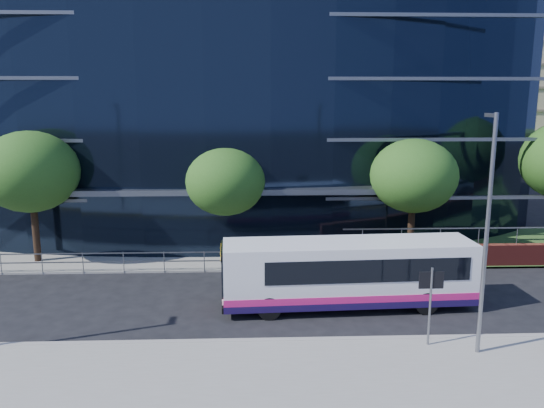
{
  "coord_description": "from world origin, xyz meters",
  "views": [
    {
      "loc": [
        -1.58,
        -18.53,
        8.56
      ],
      "look_at": [
        -0.57,
        8.0,
        3.28
      ],
      "focal_mm": 35.0,
      "sensor_mm": 36.0,
      "label": 1
    }
  ],
  "objects_px": {
    "tree_dist_e": "(481,135)",
    "streetlight_east": "(487,229)",
    "street_sign": "(431,290)",
    "city_bus": "(350,273)",
    "tree_far_a": "(30,172)",
    "tree_far_c": "(414,176)",
    "tree_far_b": "(225,182)"
  },
  "relations": [
    {
      "from": "tree_far_b",
      "to": "tree_far_c",
      "type": "relative_size",
      "value": 0.93
    },
    {
      "from": "street_sign",
      "to": "tree_far_b",
      "type": "bearing_deg",
      "value": 124.08
    },
    {
      "from": "tree_far_b",
      "to": "streetlight_east",
      "type": "bearing_deg",
      "value": -52.37
    },
    {
      "from": "street_sign",
      "to": "tree_far_c",
      "type": "distance_m",
      "value": 11.14
    },
    {
      "from": "tree_far_b",
      "to": "tree_far_c",
      "type": "bearing_deg",
      "value": -2.86
    },
    {
      "from": "tree_far_c",
      "to": "tree_dist_e",
      "type": "distance_m",
      "value": 35.36
    },
    {
      "from": "street_sign",
      "to": "tree_far_b",
      "type": "height_order",
      "value": "tree_far_b"
    },
    {
      "from": "streetlight_east",
      "to": "tree_dist_e",
      "type": "bearing_deg",
      "value": 66.89
    },
    {
      "from": "streetlight_east",
      "to": "tree_far_c",
      "type": "bearing_deg",
      "value": 84.89
    },
    {
      "from": "tree_dist_e",
      "to": "city_bus",
      "type": "relative_size",
      "value": 0.62
    },
    {
      "from": "tree_dist_e",
      "to": "streetlight_east",
      "type": "relative_size",
      "value": 0.81
    },
    {
      "from": "street_sign",
      "to": "city_bus",
      "type": "height_order",
      "value": "street_sign"
    },
    {
      "from": "street_sign",
      "to": "tree_dist_e",
      "type": "xyz_separation_m",
      "value": [
        19.5,
        41.59,
        2.39
      ]
    },
    {
      "from": "tree_far_c",
      "to": "streetlight_east",
      "type": "distance_m",
      "value": 11.22
    },
    {
      "from": "tree_far_a",
      "to": "tree_dist_e",
      "type": "bearing_deg",
      "value": 39.96
    },
    {
      "from": "street_sign",
      "to": "tree_far_a",
      "type": "xyz_separation_m",
      "value": [
        -17.5,
        10.59,
        2.71
      ]
    },
    {
      "from": "tree_far_a",
      "to": "tree_far_c",
      "type": "height_order",
      "value": "tree_far_a"
    },
    {
      "from": "tree_far_b",
      "to": "city_bus",
      "type": "distance_m",
      "value": 9.44
    },
    {
      "from": "tree_far_a",
      "to": "city_bus",
      "type": "height_order",
      "value": "tree_far_a"
    },
    {
      "from": "street_sign",
      "to": "streetlight_east",
      "type": "height_order",
      "value": "streetlight_east"
    },
    {
      "from": "tree_far_c",
      "to": "streetlight_east",
      "type": "relative_size",
      "value": 0.81
    },
    {
      "from": "tree_far_c",
      "to": "tree_dist_e",
      "type": "height_order",
      "value": "same"
    },
    {
      "from": "streetlight_east",
      "to": "tree_far_a",
      "type": "bearing_deg",
      "value": 149.54
    },
    {
      "from": "tree_dist_e",
      "to": "city_bus",
      "type": "distance_m",
      "value": 43.53
    },
    {
      "from": "tree_far_b",
      "to": "tree_far_a",
      "type": "bearing_deg",
      "value": -177.14
    },
    {
      "from": "tree_far_a",
      "to": "streetlight_east",
      "type": "height_order",
      "value": "streetlight_east"
    },
    {
      "from": "tree_far_a",
      "to": "tree_dist_e",
      "type": "relative_size",
      "value": 1.07
    },
    {
      "from": "tree_far_a",
      "to": "tree_far_c",
      "type": "xyz_separation_m",
      "value": [
        20.0,
        0.0,
        -0.33
      ]
    },
    {
      "from": "tree_dist_e",
      "to": "tree_far_b",
      "type": "bearing_deg",
      "value": -131.52
    },
    {
      "from": "streetlight_east",
      "to": "city_bus",
      "type": "height_order",
      "value": "streetlight_east"
    },
    {
      "from": "tree_far_c",
      "to": "city_bus",
      "type": "height_order",
      "value": "tree_far_c"
    },
    {
      "from": "street_sign",
      "to": "tree_dist_e",
      "type": "bearing_deg",
      "value": 64.88
    }
  ]
}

